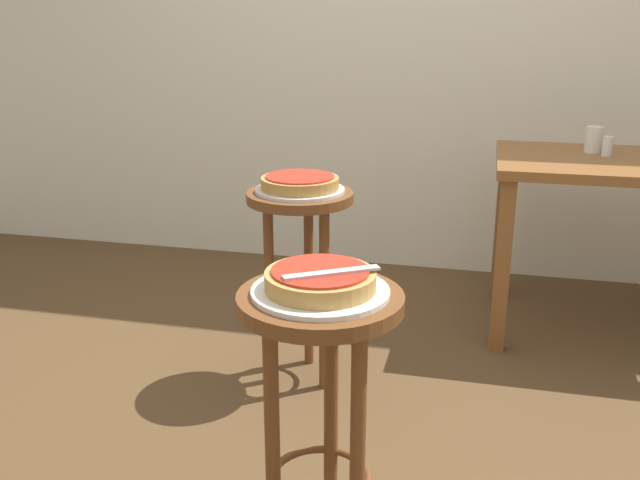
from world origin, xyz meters
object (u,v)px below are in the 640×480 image
Objects in this scene: serving_plate_foreground at (320,291)px; pizza_server_knife at (332,272)px; cup_far_edge at (594,139)px; pizza_middle at (300,182)px; serving_plate_middle at (300,190)px; condiment_shaker at (607,146)px; stool_foreground at (320,371)px; dining_table at (610,190)px; pizza_foreground at (320,280)px; stool_middle at (300,244)px.

pizza_server_knife reaches higher than serving_plate_foreground.
cup_far_edge is 0.50× the size of pizza_server_knife.
serving_plate_foreground is 1.90m from cup_far_edge.
pizza_middle is at bearing -141.89° from cup_far_edge.
condiment_shaker is at bearing 34.51° from serving_plate_middle.
condiment_shaker reaches higher than stool_foreground.
dining_table is 11.43× the size of condiment_shaker.
condiment_shaker is (1.11, 0.76, 0.04)m from pizza_middle.
pizza_foreground is at bearing -72.27° from serving_plate_middle.
pizza_foreground is at bearing -114.04° from cup_far_edge.
pizza_foreground is (-0.00, -0.00, 0.03)m from serving_plate_foreground.
serving_plate_foreground is at bearing 114.46° from pizza_server_knife.
stool_foreground is 0.78× the size of dining_table.
pizza_foreground is at bearing 114.46° from pizza_server_knife.
stool_foreground and stool_middle have the same top height.
stool_foreground is at bearing -114.04° from cup_far_edge.
pizza_middle is (-0.29, 0.90, 0.00)m from pizza_foreground.
cup_far_edge is (1.06, 0.83, 0.05)m from pizza_middle.
dining_table is 8.43× the size of cup_far_edge.
stool_middle is 1.37m from condiment_shaker.
condiment_shaker reaches higher than serving_plate_foreground.
serving_plate_middle is 1.43× the size of pizza_server_knife.
dining_table reaches higher than serving_plate_foreground.
pizza_middle is at bearing 0.00° from serving_plate_middle.
serving_plate_foreground is at bearing -114.04° from cup_far_edge.
serving_plate_foreground is 1.25× the size of pizza_foreground.
pizza_server_knife is (0.32, -0.92, 0.06)m from serving_plate_middle.
cup_far_edge is at bearing 118.64° from dining_table.
serving_plate_middle is 0.03m from pizza_middle.
pizza_server_knife is (0.03, -0.02, 0.03)m from pizza_foreground.
pizza_foreground reaches higher than serving_plate_middle.
condiment_shaker is at bearing 33.00° from pizza_server_knife.
pizza_server_knife reaches higher than stool_middle.
pizza_middle is 1.35m from condiment_shaker.
serving_plate_middle is at bearing 0.00° from pizza_middle.
condiment_shaker reaches higher than pizza_server_knife.
pizza_server_knife is (0.03, -0.02, 0.06)m from serving_plate_foreground.
serving_plate_middle is (-0.29, 0.90, 0.00)m from serving_plate_foreground.
condiment_shaker is 1.86m from pizza_server_knife.
condiment_shaker reaches higher than dining_table.
pizza_foreground is at bearing -97.13° from serving_plate_foreground.
cup_far_edge is at bearing 65.96° from stool_foreground.
serving_plate_foreground is 3.84× the size of condiment_shaker.
condiment_shaker is (0.82, 1.67, 0.27)m from stool_foreground.
pizza_middle reaches higher than stool_middle.
serving_plate_middle is (0.00, 0.00, 0.20)m from stool_middle.
dining_table reaches higher than serving_plate_middle.
serving_plate_foreground is 1.86m from condiment_shaker.
pizza_server_knife is at bearing -112.97° from cup_far_edge.
pizza_server_knife reaches higher than serving_plate_middle.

